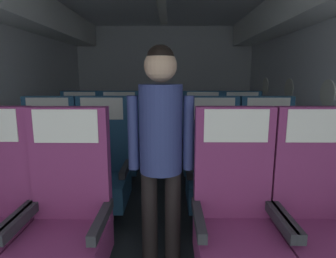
% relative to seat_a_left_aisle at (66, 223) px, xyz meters
% --- Properties ---
extents(ground, '(3.55, 5.79, 0.02)m').
position_rel_seat_a_left_aisle_xyz_m(ground, '(0.51, 1.20, -0.50)').
color(ground, '#23282D').
extents(fuselage_shell, '(3.43, 5.44, 2.32)m').
position_rel_seat_a_left_aisle_xyz_m(fuselage_shell, '(0.51, 1.46, 1.18)').
color(fuselage_shell, silver).
rests_on(fuselage_shell, ground).
extents(seat_a_left_aisle, '(0.51, 0.52, 1.17)m').
position_rel_seat_a_left_aisle_xyz_m(seat_a_left_aisle, '(0.00, 0.00, 0.00)').
color(seat_a_left_aisle, '#38383D').
rests_on(seat_a_left_aisle, ground).
extents(seat_a_right_aisle, '(0.51, 0.52, 1.17)m').
position_rel_seat_a_left_aisle_xyz_m(seat_a_right_aisle, '(1.51, 0.02, 0.00)').
color(seat_a_right_aisle, '#38383D').
rests_on(seat_a_right_aisle, ground).
extents(seat_a_right_window, '(0.51, 0.52, 1.17)m').
position_rel_seat_a_left_aisle_xyz_m(seat_a_right_window, '(1.02, 0.02, 0.00)').
color(seat_a_right_window, '#38383D').
rests_on(seat_a_right_window, ground).
extents(seat_b_left_window, '(0.51, 0.52, 1.17)m').
position_rel_seat_a_left_aisle_xyz_m(seat_b_left_window, '(-0.50, 0.90, 0.00)').
color(seat_b_left_window, '#38383D').
rests_on(seat_b_left_window, ground).
extents(seat_b_left_aisle, '(0.51, 0.52, 1.17)m').
position_rel_seat_a_left_aisle_xyz_m(seat_b_left_aisle, '(-0.00, 0.91, 0.00)').
color(seat_b_left_aisle, '#38383D').
rests_on(seat_b_left_aisle, ground).
extents(seat_b_right_aisle, '(0.51, 0.52, 1.17)m').
position_rel_seat_a_left_aisle_xyz_m(seat_b_right_aisle, '(1.51, 0.91, 0.00)').
color(seat_b_right_aisle, '#38383D').
rests_on(seat_b_right_aisle, ground).
extents(seat_b_right_window, '(0.51, 0.52, 1.17)m').
position_rel_seat_a_left_aisle_xyz_m(seat_b_right_window, '(1.01, 0.91, 0.00)').
color(seat_b_right_window, '#38383D').
rests_on(seat_b_right_window, ground).
extents(seat_c_left_window, '(0.51, 0.52, 1.17)m').
position_rel_seat_a_left_aisle_xyz_m(seat_c_left_window, '(-0.49, 1.81, 0.00)').
color(seat_c_left_window, '#38383D').
rests_on(seat_c_left_window, ground).
extents(seat_c_left_aisle, '(0.51, 0.52, 1.17)m').
position_rel_seat_a_left_aisle_xyz_m(seat_c_left_aisle, '(-0.01, 1.81, 0.00)').
color(seat_c_left_aisle, '#38383D').
rests_on(seat_c_left_aisle, ground).
extents(seat_c_right_aisle, '(0.51, 0.52, 1.17)m').
position_rel_seat_a_left_aisle_xyz_m(seat_c_right_aisle, '(1.50, 1.80, 0.00)').
color(seat_c_right_aisle, '#38383D').
rests_on(seat_c_right_aisle, ground).
extents(seat_c_right_window, '(0.51, 0.52, 1.17)m').
position_rel_seat_a_left_aisle_xyz_m(seat_c_right_window, '(1.02, 1.81, 0.00)').
color(seat_c_right_window, '#38383D').
rests_on(seat_c_right_window, ground).
extents(flight_attendant, '(0.43, 0.28, 1.54)m').
position_rel_seat_a_left_aisle_xyz_m(flight_attendant, '(0.56, 0.25, 0.46)').
color(flight_attendant, black).
rests_on(flight_attendant, ground).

